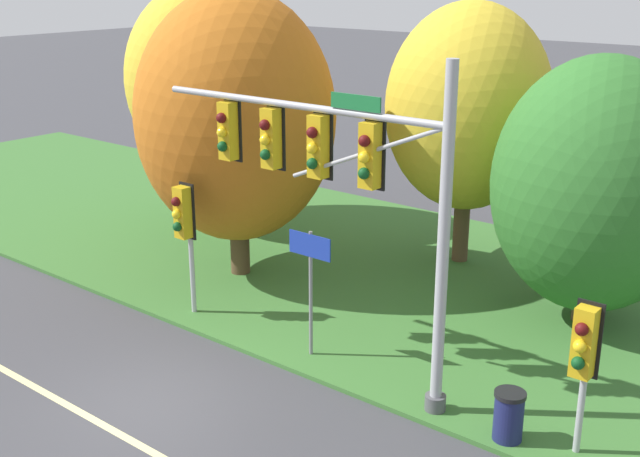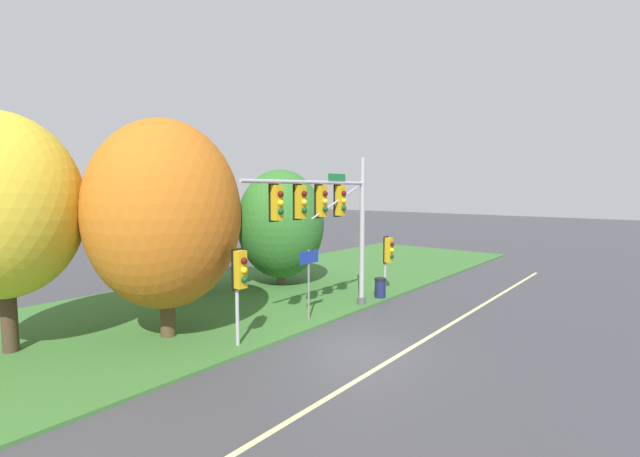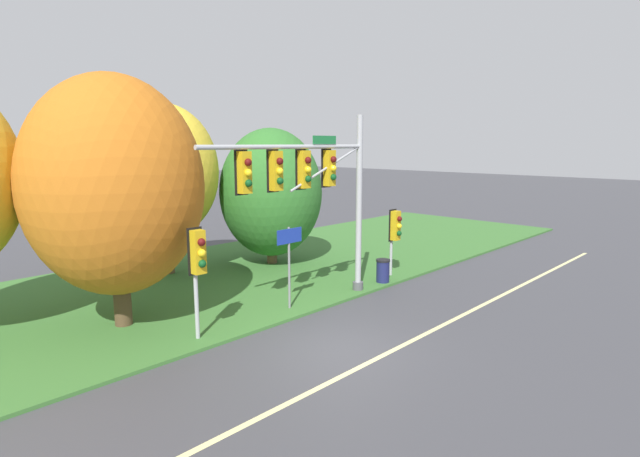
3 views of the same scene
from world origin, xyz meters
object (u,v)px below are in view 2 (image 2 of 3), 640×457
at_px(tree_nearest_road, 2,206).
at_px(pedestrian_signal_further_along, 240,276).
at_px(route_sign_post, 309,272).
at_px(tree_behind_signpost, 192,206).
at_px(tree_left_of_mast, 164,215).
at_px(tree_mid_verge, 281,224).
at_px(trash_bin, 380,288).
at_px(traffic_signal_mast, 329,212).
at_px(pedestrian_signal_near_kerb, 388,253).

bearing_deg(tree_nearest_road, pedestrian_signal_further_along, -46.86).
bearing_deg(route_sign_post, tree_nearest_road, 149.38).
bearing_deg(tree_behind_signpost, tree_left_of_mast, -132.24).
xyz_separation_m(route_sign_post, tree_mid_verge, (3.86, 5.37, 1.37)).
bearing_deg(pedestrian_signal_further_along, trash_bin, -0.88).
height_order(route_sign_post, trash_bin, route_sign_post).
xyz_separation_m(tree_left_of_mast, trash_bin, (9.36, -2.89, -3.78)).
bearing_deg(tree_mid_verge, pedestrian_signal_further_along, -143.30).
xyz_separation_m(traffic_signal_mast, tree_behind_signpost, (-1.31, 7.44, 0.13)).
xyz_separation_m(pedestrian_signal_near_kerb, route_sign_post, (-5.87, 0.10, -0.09)).
xyz_separation_m(route_sign_post, trash_bin, (4.78, -0.33, -1.43)).
bearing_deg(tree_behind_signpost, route_sign_post, -86.71).
bearing_deg(tree_left_of_mast, tree_nearest_road, 147.72).
bearing_deg(tree_left_of_mast, trash_bin, -17.17).
bearing_deg(trash_bin, route_sign_post, 175.99).
distance_m(traffic_signal_mast, tree_behind_signpost, 7.56).
distance_m(traffic_signal_mast, trash_bin, 5.39).
distance_m(pedestrian_signal_near_kerb, tree_mid_verge, 5.97).
height_order(traffic_signal_mast, tree_left_of_mast, tree_left_of_mast).
height_order(traffic_signal_mast, tree_mid_verge, traffic_signal_mast).
relative_size(pedestrian_signal_further_along, route_sign_post, 1.16).
bearing_deg(pedestrian_signal_near_kerb, route_sign_post, 179.02).
xyz_separation_m(pedestrian_signal_further_along, tree_nearest_road, (-4.94, 5.27, 2.26)).
bearing_deg(tree_left_of_mast, traffic_signal_mast, -27.40).
distance_m(route_sign_post, tree_nearest_road, 10.31).
bearing_deg(trash_bin, tree_nearest_road, 157.95).
bearing_deg(tree_nearest_road, tree_mid_verge, 1.39).
relative_size(tree_left_of_mast, tree_behind_signpost, 1.05).
xyz_separation_m(tree_behind_signpost, tree_mid_verge, (4.27, -1.78, -1.07)).
bearing_deg(tree_mid_verge, tree_behind_signpost, 157.32).
xyz_separation_m(traffic_signal_mast, tree_left_of_mast, (-5.49, 2.84, 0.04)).
xyz_separation_m(tree_left_of_mast, tree_mid_verge, (8.45, 2.81, -0.98)).
height_order(traffic_signal_mast, tree_nearest_road, tree_nearest_road).
xyz_separation_m(pedestrian_signal_further_along, tree_behind_signpost, (3.21, 7.36, 2.00)).
bearing_deg(route_sign_post, trash_bin, -4.01).
bearing_deg(pedestrian_signal_further_along, tree_nearest_road, 133.14).
relative_size(traffic_signal_mast, tree_mid_verge, 1.14).
relative_size(route_sign_post, tree_behind_signpost, 0.39).
xyz_separation_m(traffic_signal_mast, tree_mid_verge, (2.96, 5.66, -0.94)).
relative_size(tree_mid_verge, trash_bin, 6.66).
distance_m(tree_nearest_road, tree_left_of_mast, 4.71).
xyz_separation_m(route_sign_post, tree_nearest_road, (-8.56, 5.07, 2.70)).
height_order(route_sign_post, tree_mid_verge, tree_mid_verge).
relative_size(traffic_signal_mast, pedestrian_signal_further_along, 2.20).
bearing_deg(tree_mid_verge, route_sign_post, -125.70).
height_order(tree_nearest_road, trash_bin, tree_nearest_road).
bearing_deg(pedestrian_signal_further_along, tree_mid_verge, 36.70).
height_order(tree_left_of_mast, tree_behind_signpost, tree_left_of_mast).
xyz_separation_m(tree_left_of_mast, tree_behind_signpost, (4.17, 4.60, 0.09)).
height_order(route_sign_post, tree_nearest_road, tree_nearest_road).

